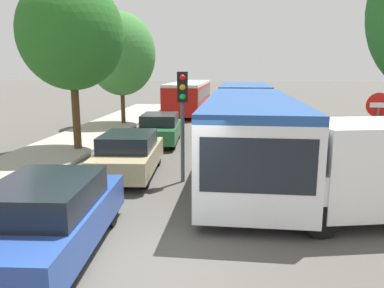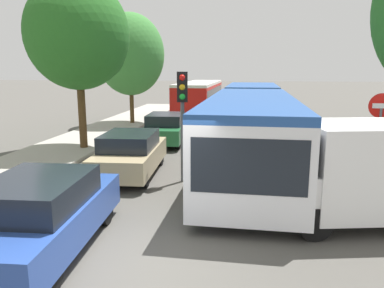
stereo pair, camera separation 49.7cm
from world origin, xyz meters
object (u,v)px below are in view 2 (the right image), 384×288
at_px(traffic_light, 182,102).
at_px(tree_left_mid, 80,37).
at_px(white_van, 384,170).
at_px(no_entry_sign, 379,127).
at_px(tree_left_far, 130,54).
at_px(city_bus_rear, 200,95).
at_px(queued_car_blue, 40,215).
at_px(articulated_bus, 251,116).
at_px(queued_car_tan, 131,153).
at_px(queued_car_green, 166,128).

relative_size(traffic_light, tree_left_mid, 0.48).
relative_size(white_van, no_entry_sign, 1.87).
bearing_deg(tree_left_far, city_bus_rear, 65.95).
xyz_separation_m(queued_car_blue, white_van, (6.95, 2.48, 0.48)).
height_order(traffic_light, tree_left_far, tree_left_far).
relative_size(articulated_bus, white_van, 3.33).
height_order(city_bus_rear, tree_left_mid, tree_left_mid).
distance_m(queued_car_tan, no_entry_sign, 7.61).
xyz_separation_m(articulated_bus, no_entry_sign, (3.52, -4.78, 0.37)).
distance_m(queued_car_tan, traffic_light, 2.61).
distance_m(queued_car_tan, tree_left_far, 11.93).
height_order(queued_car_green, tree_left_far, tree_left_far).
bearing_deg(queued_car_tan, no_entry_sign, -97.56).
bearing_deg(queued_car_tan, city_bus_rear, -3.35).
bearing_deg(articulated_bus, tree_left_mid, -82.69).
bearing_deg(traffic_light, tree_left_mid, -137.51).
bearing_deg(tree_left_far, queued_car_tan, -73.11).
bearing_deg(city_bus_rear, queued_car_green, -178.93).
bearing_deg(white_van, traffic_light, -37.22).
distance_m(queued_car_green, tree_left_far, 7.33).
bearing_deg(queued_car_blue, traffic_light, -24.46).
bearing_deg(queued_car_tan, tree_left_far, 13.70).
relative_size(queued_car_blue, no_entry_sign, 1.57).
relative_size(queued_car_tan, traffic_light, 1.24).
bearing_deg(tree_left_mid, traffic_light, -38.91).
bearing_deg(no_entry_sign, traffic_light, -90.40).
xyz_separation_m(queued_car_blue, tree_left_far, (-3.23, 16.34, 3.56)).
xyz_separation_m(city_bus_rear, queued_car_blue, (-0.12, -23.85, -0.63)).
relative_size(queued_car_green, no_entry_sign, 1.47).
xyz_separation_m(queued_car_green, white_van, (6.85, -8.42, 0.53)).
xyz_separation_m(white_van, no_entry_sign, (0.63, 2.40, 0.64)).
height_order(city_bus_rear, traffic_light, traffic_light).
height_order(queued_car_blue, no_entry_sign, no_entry_sign).
height_order(queued_car_tan, tree_left_far, tree_left_far).
distance_m(queued_car_tan, tree_left_mid, 6.11).
height_order(traffic_light, tree_left_mid, tree_left_mid).
relative_size(articulated_bus, tree_left_mid, 2.47).
relative_size(articulated_bus, no_entry_sign, 6.24).
xyz_separation_m(queued_car_tan, tree_left_far, (-3.30, 10.88, 3.60)).
relative_size(queued_car_tan, white_van, 0.80).
xyz_separation_m(city_bus_rear, queued_car_green, (-0.02, -12.96, -0.68)).
bearing_deg(queued_car_blue, queued_car_green, -3.73).
bearing_deg(articulated_bus, white_van, 22.90).
height_order(queued_car_tan, white_van, white_van).
bearing_deg(white_van, no_entry_sign, -115.91).
xyz_separation_m(city_bus_rear, traffic_light, (1.80, -18.93, 1.10)).
bearing_deg(city_bus_rear, tree_left_mid, 169.39).
distance_m(articulated_bus, queued_car_blue, 10.51).
bearing_deg(queued_car_blue, queued_car_tan, -3.94).
bearing_deg(tree_left_far, white_van, -53.70).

